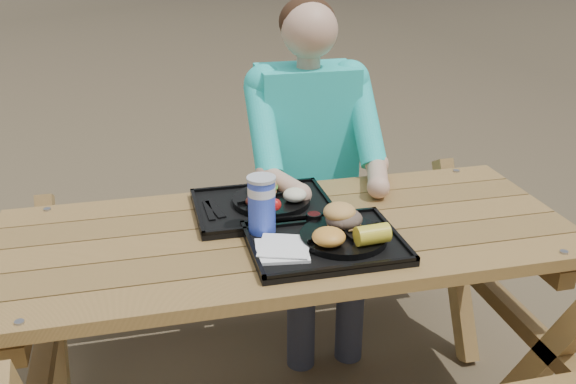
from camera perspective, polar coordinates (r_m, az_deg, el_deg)
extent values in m
cube|color=black|center=(1.91, 3.31, -4.64)|extent=(0.45, 0.35, 0.02)
cube|color=black|center=(2.14, -2.22, -1.43)|extent=(0.45, 0.35, 0.02)
cylinder|color=black|center=(1.91, 4.94, -3.99)|extent=(0.26, 0.26, 0.02)
cylinder|color=black|center=(2.15, -1.49, -0.76)|extent=(0.26, 0.26, 0.02)
cube|color=white|center=(1.84, -0.55, -5.12)|extent=(0.17, 0.17, 0.02)
cylinder|color=blue|center=(1.93, -2.35, -1.25)|extent=(0.08, 0.08, 0.17)
cylinder|color=#310507|center=(2.01, 2.31, -2.31)|extent=(0.05, 0.05, 0.03)
cylinder|color=gold|center=(2.03, 4.04, -2.15)|extent=(0.04, 0.04, 0.03)
ellipsoid|color=gold|center=(1.84, 3.65, -3.99)|extent=(0.10, 0.10, 0.05)
cube|color=black|center=(2.12, -6.52, -1.48)|extent=(0.06, 0.15, 0.01)
ellipsoid|color=#44150D|center=(2.08, -2.80, -0.82)|extent=(0.07, 0.07, 0.03)
ellipsoid|color=white|center=(2.11, 0.61, -0.26)|extent=(0.08, 0.08, 0.04)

